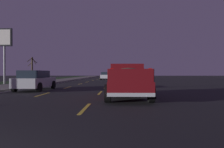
# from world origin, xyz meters

# --- Properties ---
(ground) EXTENTS (144.00, 144.00, 0.00)m
(ground) POSITION_xyz_m (27.00, 0.00, 0.00)
(ground) COLOR black
(sidewalk_shoulder) EXTENTS (108.00, 4.00, 0.12)m
(sidewalk_shoulder) POSITION_xyz_m (27.00, 7.45, 0.06)
(sidewalk_shoulder) COLOR slate
(sidewalk_shoulder) RESTS_ON ground
(grass_verge) EXTENTS (108.00, 6.00, 0.01)m
(grass_verge) POSITION_xyz_m (27.00, 12.45, 0.00)
(grass_verge) COLOR #1E3819
(grass_verge) RESTS_ON ground
(lane_markings) EXTENTS (108.00, 7.04, 0.01)m
(lane_markings) POSITION_xyz_m (30.37, 3.09, 0.00)
(lane_markings) COLOR yellow
(lane_markings) RESTS_ON ground
(pickup_truck) EXTENTS (5.45, 2.34, 1.87)m
(pickup_truck) POSITION_xyz_m (9.16, -3.50, 0.98)
(pickup_truck) COLOR maroon
(pickup_truck) RESTS_ON ground
(sedan_silver) EXTENTS (4.41, 2.03, 1.54)m
(sedan_silver) POSITION_xyz_m (13.56, 3.51, 0.78)
(sedan_silver) COLOR #B2B5BA
(sedan_silver) RESTS_ON ground
(sedan_white) EXTENTS (4.41, 2.04, 1.54)m
(sedan_white) POSITION_xyz_m (39.38, -0.20, 0.78)
(sedan_white) COLOR silver
(sedan_white) RESTS_ON ground
(gas_price_sign) EXTENTS (0.27, 1.90, 6.87)m
(gas_price_sign) POSITION_xyz_m (22.45, 11.14, 5.16)
(gas_price_sign) COLOR #99999E
(gas_price_sign) RESTS_ON ground
(bare_tree_far) EXTENTS (1.43, 1.81, 4.30)m
(bare_tree_far) POSITION_xyz_m (34.57, 12.99, 2.31)
(bare_tree_far) COLOR #423323
(bare_tree_far) RESTS_ON ground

